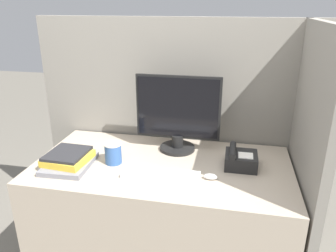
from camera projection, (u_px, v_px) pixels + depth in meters
The scene contains 9 objects.
cubicle_panel_rear at pixel (175, 136), 2.23m from camera, with size 1.84×0.04×1.55m.
cubicle_panel_right at pixel (302, 174), 1.74m from camera, with size 0.04×0.81×1.55m.
desk at pixel (163, 220), 1.99m from camera, with size 1.44×0.75×0.78m.
monitor at pixel (178, 116), 1.96m from camera, with size 0.51×0.22×0.46m.
keyboard at pixel (161, 175), 1.71m from camera, with size 0.41×0.12×0.02m.
mouse at pixel (210, 177), 1.68m from camera, with size 0.07×0.04×0.03m.
coffee_cup at pixel (113, 153), 1.84m from camera, with size 0.10×0.10×0.12m.
book_stack at pixel (69, 160), 1.82m from camera, with size 0.25×0.30×0.08m.
desk_telephone at pixel (240, 159), 1.80m from camera, with size 0.17×0.18×0.11m.
Camera 1 is at (0.37, -1.24, 1.63)m, focal length 35.00 mm.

